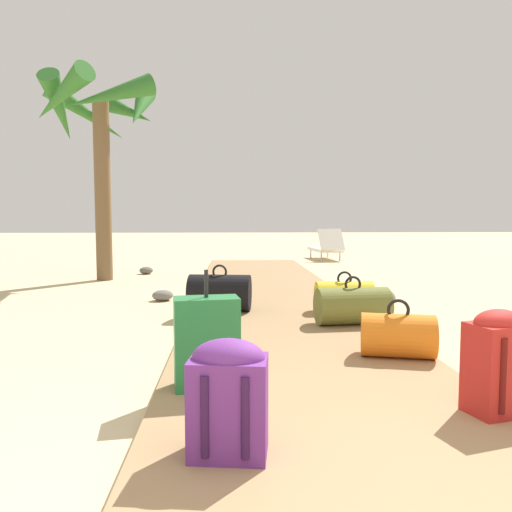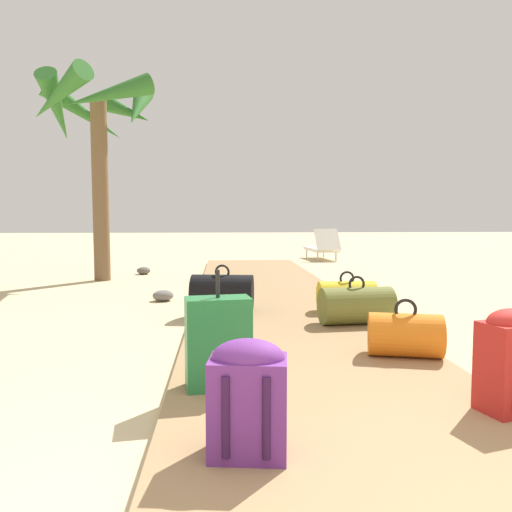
# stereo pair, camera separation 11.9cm
# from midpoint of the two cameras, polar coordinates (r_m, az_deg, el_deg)

# --- Properties ---
(ground_plane) EXTENTS (60.00, 60.00, 0.00)m
(ground_plane) POSITION_cam_midpoint_polar(r_m,az_deg,el_deg) (5.66, 3.09, -6.81)
(ground_plane) COLOR #D1BA8C
(boardwalk) EXTENTS (1.95, 10.57, 0.08)m
(boardwalk) POSITION_cam_midpoint_polar(r_m,az_deg,el_deg) (6.69, 2.14, -4.71)
(boardwalk) COLOR #9E7A51
(boardwalk) RESTS_ON ground
(duffel_bag_orange) EXTENTS (0.59, 0.44, 0.43)m
(duffel_bag_orange) POSITION_cam_midpoint_polar(r_m,az_deg,el_deg) (3.86, 16.76, -8.67)
(duffel_bag_orange) COLOR orange
(duffel_bag_orange) RESTS_ON boardwalk
(duffel_bag_olive) EXTENTS (0.72, 0.42, 0.47)m
(duffel_bag_olive) POSITION_cam_midpoint_polar(r_m,az_deg,el_deg) (4.90, 11.66, -5.59)
(duffel_bag_olive) COLOR olive
(duffel_bag_olive) RESTS_ON boardwalk
(suitcase_green) EXTENTS (0.41, 0.27, 0.71)m
(suitcase_green) POSITION_cam_midpoint_polar(r_m,az_deg,el_deg) (3.05, -4.54, -9.81)
(suitcase_green) COLOR #237538
(suitcase_green) RESTS_ON boardwalk
(backpack_red) EXTENTS (0.34, 0.29, 0.55)m
(backpack_red) POSITION_cam_midpoint_polar(r_m,az_deg,el_deg) (2.96, 26.98, -10.46)
(backpack_red) COLOR red
(backpack_red) RESTS_ON boardwalk
(duffel_bag_yellow) EXTENTS (0.61, 0.34, 0.44)m
(duffel_bag_yellow) POSITION_cam_midpoint_polar(r_m,az_deg,el_deg) (5.52, 10.66, -4.56)
(duffel_bag_yellow) COLOR gold
(duffel_bag_yellow) RESTS_ON boardwalk
(backpack_purple) EXTENTS (0.36, 0.28, 0.51)m
(backpack_purple) POSITION_cam_midpoint_polar(r_m,az_deg,el_deg) (2.22, -1.58, -15.55)
(backpack_purple) COLOR #6B2D84
(backpack_purple) RESTS_ON boardwalk
(duffel_bag_black) EXTENTS (0.72, 0.49, 0.51)m
(duffel_bag_black) POSITION_cam_midpoint_polar(r_m,az_deg,el_deg) (5.48, -3.54, -4.20)
(duffel_bag_black) COLOR black
(duffel_bag_black) RESTS_ON boardwalk
(palm_tree_far_left) EXTENTS (2.23, 2.41, 3.54)m
(palm_tree_far_left) POSITION_cam_midpoint_polar(r_m,az_deg,el_deg) (9.25, -17.27, 14.50)
(palm_tree_far_left) COLOR brown
(palm_tree_far_left) RESTS_ON ground
(lounge_chair) EXTENTS (0.72, 1.56, 0.81)m
(lounge_chair) POSITION_cam_midpoint_polar(r_m,az_deg,el_deg) (13.05, 8.30, 1.01)
(lounge_chair) COLOR white
(lounge_chair) RESTS_ON ground
(rock_left_near) EXTENTS (0.30, 0.31, 0.14)m
(rock_left_near) POSITION_cam_midpoint_polar(r_m,az_deg,el_deg) (9.92, -12.10, -1.62)
(rock_left_near) COLOR #5B5651
(rock_left_near) RESTS_ON ground
(rock_left_far) EXTENTS (0.36, 0.34, 0.14)m
(rock_left_far) POSITION_cam_midpoint_polar(r_m,az_deg,el_deg) (6.73, -10.12, -4.45)
(rock_left_far) COLOR slate
(rock_left_far) RESTS_ON ground
(rock_right_mid) EXTENTS (0.37, 0.41, 0.22)m
(rock_right_mid) POSITION_cam_midpoint_polar(r_m,az_deg,el_deg) (6.44, 14.87, -4.58)
(rock_right_mid) COLOR gray
(rock_right_mid) RESTS_ON ground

